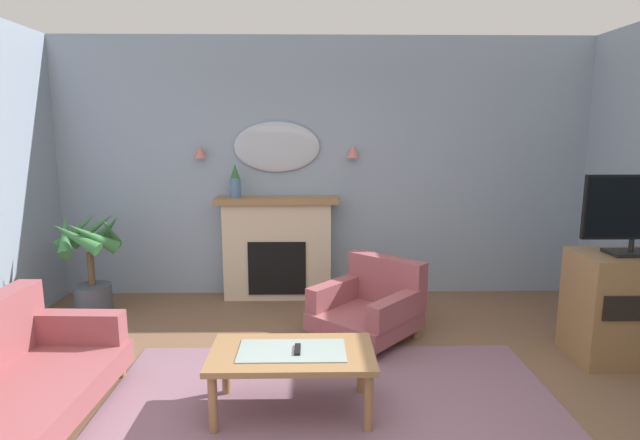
% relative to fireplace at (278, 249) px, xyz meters
% --- Properties ---
extents(wall_back, '(7.00, 0.10, 2.92)m').
position_rel_fireplace_xyz_m(wall_back, '(0.52, 0.22, 0.89)').
color(wall_back, '#8C9EB2').
rests_on(wall_back, ground).
extents(patterned_rug, '(3.20, 2.40, 0.01)m').
position_rel_fireplace_xyz_m(patterned_rug, '(0.52, -2.58, -0.56)').
color(patterned_rug, '#7F5B6B').
rests_on(patterned_rug, ground).
extents(fireplace, '(1.36, 0.36, 1.16)m').
position_rel_fireplace_xyz_m(fireplace, '(0.00, 0.00, 0.00)').
color(fireplace, beige).
rests_on(fireplace, ground).
extents(mantel_vase_right, '(0.12, 0.12, 0.38)m').
position_rel_fireplace_xyz_m(mantel_vase_right, '(-0.45, -0.03, 0.76)').
color(mantel_vase_right, '#4C7093').
rests_on(mantel_vase_right, fireplace).
extents(wall_mirror, '(0.96, 0.06, 0.56)m').
position_rel_fireplace_xyz_m(wall_mirror, '(-0.00, 0.14, 1.14)').
color(wall_mirror, '#B2BCC6').
extents(wall_sconce_left, '(0.14, 0.14, 0.14)m').
position_rel_fireplace_xyz_m(wall_sconce_left, '(-0.85, 0.09, 1.09)').
color(wall_sconce_left, '#D17066').
extents(wall_sconce_right, '(0.14, 0.14, 0.14)m').
position_rel_fireplace_xyz_m(wall_sconce_right, '(0.85, 0.09, 1.09)').
color(wall_sconce_right, '#D17066').
extents(coffee_table, '(1.10, 0.60, 0.45)m').
position_rel_fireplace_xyz_m(coffee_table, '(0.25, -2.39, -0.19)').
color(coffee_table, olive).
rests_on(coffee_table, ground).
extents(tv_remote, '(0.04, 0.16, 0.02)m').
position_rel_fireplace_xyz_m(tv_remote, '(0.29, -2.40, -0.12)').
color(tv_remote, black).
rests_on(tv_remote, coffee_table).
extents(armchair_in_corner, '(1.14, 1.15, 0.71)m').
position_rel_fireplace_xyz_m(armchair_in_corner, '(0.93, -1.11, -0.27)').
color(armchair_in_corner, '#934C51').
rests_on(armchair_in_corner, ground).
extents(tv_cabinet, '(0.80, 0.57, 0.90)m').
position_rel_fireplace_xyz_m(tv_cabinet, '(2.97, -1.61, -0.12)').
color(tv_cabinet, olive).
rests_on(tv_cabinet, ground).
extents(tv_flatscreen, '(0.84, 0.24, 0.65)m').
position_rel_fireplace_xyz_m(tv_flatscreen, '(2.97, -1.63, 0.68)').
color(tv_flatscreen, black).
rests_on(tv_flatscreen, tv_cabinet).
extents(potted_plant_corner_palm, '(0.74, 0.74, 1.09)m').
position_rel_fireplace_xyz_m(potted_plant_corner_palm, '(-1.88, -0.52, 0.02)').
color(potted_plant_corner_palm, '#474C56').
rests_on(potted_plant_corner_palm, ground).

